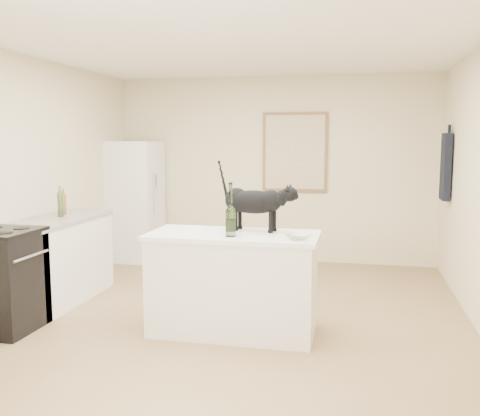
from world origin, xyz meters
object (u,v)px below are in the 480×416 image
Objects in this scene: fridge at (135,201)px; black_cat at (254,205)px; wine_bottle at (231,213)px; glass_bowl at (298,237)px; stove at (2,281)px.

fridge is 3.25m from black_cat.
glass_bowl is at bearing -3.80° from wine_bottle.
glass_bowl is at bearing -46.02° from fridge.
black_cat is (2.20, 0.57, 0.68)m from stove.
fridge reaches higher than black_cat.
glass_bowl is (0.45, -0.36, -0.21)m from black_cat.
black_cat is (2.20, -2.38, 0.28)m from fridge.
fridge is 8.24× the size of glass_bowl.
fridge reaches higher than wine_bottle.
wine_bottle is (2.06, -2.70, 0.25)m from fridge.
glass_bowl is at bearing 4.50° from stove.
stove is at bearing -175.50° from glass_bowl.
black_cat is at bearing 14.55° from stove.
fridge is at bearing 127.35° from wine_bottle.
wine_bottle is 0.61m from glass_bowl.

